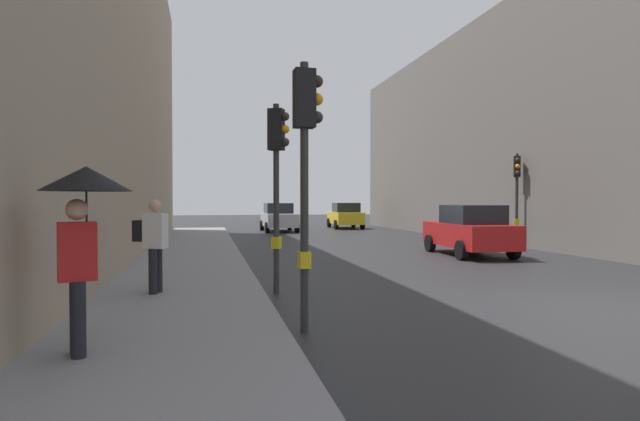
% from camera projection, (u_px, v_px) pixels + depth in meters
% --- Properties ---
extents(ground_plane, '(120.00, 120.00, 0.00)m').
position_uv_depth(ground_plane, '(605.00, 310.00, 8.72)').
color(ground_plane, '#28282B').
extents(sidewalk_kerb, '(3.15, 40.00, 0.16)m').
position_uv_depth(sidewalk_kerb, '(188.00, 271.00, 12.98)').
color(sidewalk_kerb, gray).
rests_on(sidewalk_kerb, ground).
extents(building_facade_right, '(12.00, 29.44, 10.55)m').
position_uv_depth(building_facade_right, '(569.00, 136.00, 26.12)').
color(building_facade_right, slate).
rests_on(building_facade_right, ground).
extents(traffic_light_mid_street, '(0.35, 0.45, 3.80)m').
position_uv_depth(traffic_light_mid_street, '(517.00, 183.00, 20.08)').
color(traffic_light_mid_street, '#2D2D2D').
rests_on(traffic_light_mid_street, ground).
extents(traffic_light_near_right, '(0.45, 0.35, 3.88)m').
position_uv_depth(traffic_light_near_right, '(277.00, 163.00, 10.19)').
color(traffic_light_near_right, '#2D2D2D').
rests_on(traffic_light_near_right, ground).
extents(traffic_light_near_left, '(0.44, 0.25, 3.90)m').
position_uv_depth(traffic_light_near_left, '(306.00, 147.00, 7.23)').
color(traffic_light_near_left, '#2D2D2D').
rests_on(traffic_light_near_left, ground).
extents(car_yellow_taxi, '(2.22, 4.30, 1.76)m').
position_uv_depth(car_yellow_taxi, '(345.00, 216.00, 34.62)').
color(car_yellow_taxi, yellow).
rests_on(car_yellow_taxi, ground).
extents(car_silver_hatchback, '(2.05, 4.21, 1.76)m').
position_uv_depth(car_silver_hatchback, '(279.00, 217.00, 31.05)').
color(car_silver_hatchback, '#BCBCC1').
rests_on(car_silver_hatchback, ground).
extents(car_red_sedan, '(2.23, 4.31, 1.76)m').
position_uv_depth(car_red_sedan, '(470.00, 230.00, 17.42)').
color(car_red_sedan, red).
rests_on(car_red_sedan, ground).
extents(pedestrian_with_umbrella, '(1.00, 1.00, 2.14)m').
position_uv_depth(pedestrian_with_umbrella, '(84.00, 207.00, 5.65)').
color(pedestrian_with_umbrella, black).
rests_on(pedestrian_with_umbrella, sidewalk_kerb).
extents(pedestrian_with_black_backpack, '(0.66, 0.48, 1.77)m').
position_uv_depth(pedestrian_with_black_backpack, '(153.00, 240.00, 9.45)').
color(pedestrian_with_black_backpack, black).
rests_on(pedestrian_with_black_backpack, sidewalk_kerb).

